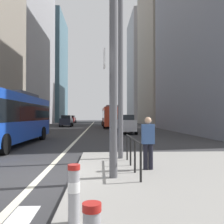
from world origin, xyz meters
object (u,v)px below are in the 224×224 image
city_bus_blue_oncoming (9,116)px  car_receding_far (125,124)px  car_receding_near (106,120)px  car_oncoming_mid (66,121)px  pedestrian_walking (148,140)px  city_bus_red_receding (111,116)px  traffic_signal_gantry (25,30)px  street_lamp_post (121,30)px  car_oncoming_far (71,119)px  bollard_left (74,191)px

city_bus_blue_oncoming → car_receding_far: bearing=50.5°
car_receding_far → car_receding_near: bearing=92.7°
car_oncoming_mid → car_receding_near: 11.63m
city_bus_blue_oncoming → pedestrian_walking: bearing=-47.7°
car_receding_near → car_oncoming_mid: bearing=-127.3°
city_bus_red_receding → city_bus_blue_oncoming: bearing=-107.0°
city_bus_blue_oncoming → pedestrian_walking: 10.59m
city_bus_blue_oncoming → traffic_signal_gantry: bearing=-67.8°
car_receding_near → traffic_signal_gantry: bearing=-94.3°
car_oncoming_mid → traffic_signal_gantry: bearing=-84.2°
car_receding_far → traffic_signal_gantry: size_ratio=0.59×
city_bus_red_receding → car_oncoming_mid: city_bus_red_receding is taller
city_bus_blue_oncoming → street_lamp_post: street_lamp_post is taller
city_bus_red_receding → car_oncoming_far: 23.88m
car_receding_far → pedestrian_walking: (-1.08, -17.75, 0.07)m
bollard_left → pedestrian_walking: 4.29m
street_lamp_post → bollard_left: size_ratio=8.73×
car_oncoming_mid → car_receding_far: size_ratio=1.11×
traffic_signal_gantry → pedestrian_walking: traffic_signal_gantry is taller
city_bus_blue_oncoming → car_oncoming_far: bearing=91.8°
car_oncoming_far → traffic_signal_gantry: traffic_signal_gantry is taller
city_bus_red_receding → car_receding_far: city_bus_red_receding is taller
city_bus_blue_oncoming → car_receding_far: size_ratio=2.73×
city_bus_blue_oncoming → bollard_left: bearing=-65.9°
car_receding_far → pedestrian_walking: car_receding_far is taller
city_bus_red_receding → street_lamp_post: (-0.95, -29.82, 3.45)m
city_bus_blue_oncoming → car_oncoming_far: size_ratio=2.49×
car_receding_near → pedestrian_walking: car_receding_near is taller
traffic_signal_gantry → street_lamp_post: bearing=47.2°
city_bus_blue_oncoming → car_receding_near: size_ratio=2.71×
car_receding_far → street_lamp_post: size_ratio=0.52×
car_oncoming_far → street_lamp_post: bearing=-81.4°
city_bus_red_receding → car_receding_far: 14.24m
street_lamp_post → car_oncoming_far: bearing=98.6°
city_bus_red_receding → car_receding_near: city_bus_red_receding is taller
city_bus_red_receding → car_oncoming_mid: bearing=158.6°
car_oncoming_mid → car_receding_near: size_ratio=1.10×
traffic_signal_gantry → pedestrian_walking: bearing=15.3°
city_bus_red_receding → car_oncoming_far: city_bus_red_receding is taller
street_lamp_post → bollard_left: (-1.22, -5.94, -4.62)m
car_receding_near → city_bus_blue_oncoming: bearing=-100.8°
city_bus_blue_oncoming → car_receding_near: bearing=79.2°
city_bus_red_receding → car_oncoming_mid: size_ratio=2.54×
car_oncoming_far → street_lamp_post: (7.88, -51.99, 4.29)m
city_bus_red_receding → car_receding_far: (0.82, -14.19, -0.85)m
city_bus_blue_oncoming → car_receding_near: city_bus_blue_oncoming is taller
city_bus_blue_oncoming → street_lamp_post: size_ratio=1.43×
car_receding_near → car_oncoming_far: same height
car_oncoming_mid → car_oncoming_far: 19.30m
traffic_signal_gantry → car_receding_far: bearing=76.1°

